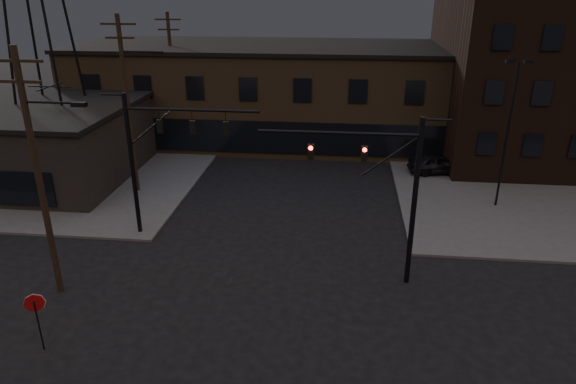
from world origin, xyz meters
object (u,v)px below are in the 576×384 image
object	(u,v)px
stop_sign	(36,309)
parked_car_lot_b	(524,161)
car_crossing	(285,143)
traffic_signal_far	(154,150)
parked_car_lot_a	(438,164)
traffic_signal_near	(390,184)

from	to	relation	value
stop_sign	parked_car_lot_b	size ratio (longest dim) A/B	0.52
car_crossing	traffic_signal_far	bearing A→B (deg)	-115.87
stop_sign	parked_car_lot_a	xyz separation A→B (m)	(18.26, 21.61, -0.96)
traffic_signal_near	traffic_signal_far	size ratio (longest dim) A/B	1.00
stop_sign	car_crossing	size ratio (longest dim) A/B	0.61
traffic_signal_near	car_crossing	bearing A→B (deg)	109.51
traffic_signal_near	parked_car_lot_b	xyz separation A→B (m)	(11.40, 16.46, -4.09)
traffic_signal_far	traffic_signal_near	bearing A→B (deg)	-16.17
traffic_signal_near	traffic_signal_far	xyz separation A→B (m)	(-12.07, 3.50, 0.08)
traffic_signal_far	stop_sign	world-z (taller)	traffic_signal_far
traffic_signal_near	parked_car_lot_b	size ratio (longest dim) A/B	1.67
traffic_signal_far	stop_sign	size ratio (longest dim) A/B	3.23
parked_car_lot_a	traffic_signal_near	bearing A→B (deg)	151.88
traffic_signal_far	parked_car_lot_a	size ratio (longest dim) A/B	1.86
traffic_signal_near	traffic_signal_far	bearing A→B (deg)	163.83
traffic_signal_near	parked_car_lot_a	world-z (taller)	traffic_signal_near
parked_car_lot_b	car_crossing	xyz separation A→B (m)	(-18.36, 3.18, -0.18)
stop_sign	car_crossing	bearing A→B (deg)	76.24
parked_car_lot_b	stop_sign	bearing A→B (deg)	125.94
traffic_signal_near	traffic_signal_far	distance (m)	12.57
traffic_signal_near	car_crossing	world-z (taller)	traffic_signal_near
traffic_signal_near	parked_car_lot_a	size ratio (longest dim) A/B	1.86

